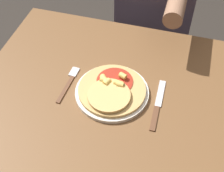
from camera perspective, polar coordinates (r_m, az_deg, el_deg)
dining_table at (r=1.19m, az=0.74°, el=-5.78°), size 1.01×0.80×0.76m
plate at (r=1.08m, az=-0.00°, el=-1.15°), size 0.26×0.26×0.01m
pizza at (r=1.07m, az=-0.09°, el=-0.72°), size 0.23×0.23×0.04m
fork at (r=1.13m, az=-7.85°, el=0.74°), size 0.03×0.18×0.00m
knife at (r=1.07m, az=8.34°, el=-3.50°), size 0.02×0.22×0.00m
person_diner at (r=1.57m, az=8.16°, el=14.93°), size 0.36×0.52×1.25m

